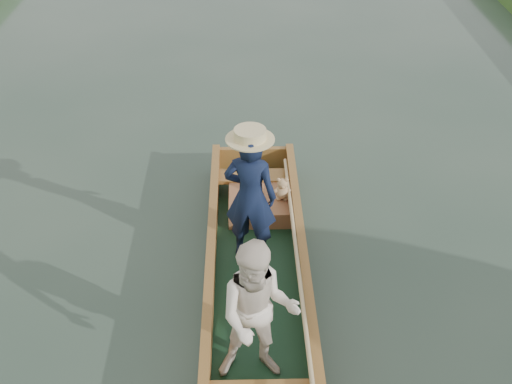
{
  "coord_description": "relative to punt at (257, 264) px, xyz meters",
  "views": [
    {
      "loc": [
        -0.13,
        -5.2,
        5.0
      ],
      "look_at": [
        0.0,
        0.6,
        0.95
      ],
      "focal_mm": 45.0,
      "sensor_mm": 36.0,
      "label": 1
    }
  ],
  "objects": [
    {
      "name": "ground",
      "position": [
        0.01,
        0.13,
        -0.54
      ],
      "size": [
        120.0,
        120.0,
        0.0
      ],
      "primitive_type": "plane",
      "color": "#283D30",
      "rests_on": "ground"
    },
    {
      "name": "punt",
      "position": [
        0.0,
        0.0,
        0.0
      ],
      "size": [
        1.12,
        5.0,
        1.73
      ],
      "color": "#13321B",
      "rests_on": "ground"
    }
  ]
}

